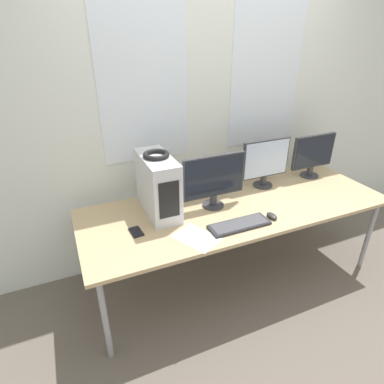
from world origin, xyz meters
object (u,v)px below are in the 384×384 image
Objects in this scene: cell_phone at (136,232)px; monitor_right_far at (313,155)px; headphones at (156,155)px; mouse at (272,216)px; monitor_main at (214,180)px; pc_tower at (158,185)px; monitor_right_near at (266,162)px; keyboard at (239,225)px.

monitor_right_far is at bearing 3.41° from cell_phone.
headphones reaches higher than mouse.
monitor_main is 1.11m from monitor_right_far.
monitor_right_far is at bearing 7.75° from monitor_main.
pc_tower is at bearing -90.00° from headphones.
pc_tower is 3.70× the size of cell_phone.
mouse is 0.77× the size of cell_phone.
pc_tower is at bearing -176.54° from monitor_right_near.
monitor_right_near is at bearing 3.46° from pc_tower.
headphones is 0.96m from mouse.
headphones is 0.42× the size of monitor_right_near.
monitor_right_far is (1.52, 0.06, -0.01)m from pc_tower.
mouse is at bearing -148.31° from monitor_right_far.
keyboard is (-1.06, -0.48, -0.21)m from monitor_right_far.
keyboard is (0.46, -0.42, -0.45)m from headphones.
mouse is at bearing -17.72° from cell_phone.
monitor_right_near is 1.27m from cell_phone.
monitor_right_near is 1.01× the size of monitor_right_far.
keyboard is (0.46, -0.42, -0.21)m from pc_tower.
headphones is at bearing 150.27° from mouse.
monitor_right_near is 0.75m from keyboard.
monitor_main is at bearing 4.89° from cell_phone.
keyboard is 0.28m from mouse.
mouse is at bearing -29.68° from pc_tower.
pc_tower is at bearing 168.18° from monitor_main.
headphones reaches higher than pc_tower.
monitor_right_near reaches higher than monitor_right_far.
monitor_right_far is (0.53, 0.00, -0.01)m from monitor_right_near.
monitor_main is 1.12× the size of monitor_right_near.
monitor_right_far is (1.52, 0.06, -0.25)m from headphones.
headphones reaches higher than monitor_right_near.
monitor_right_near is (0.99, 0.06, -0.23)m from headphones.
monitor_right_far reaches higher than mouse.
monitor_right_near is at bearing 6.93° from cell_phone.
keyboard is (-0.53, -0.48, -0.22)m from monitor_right_near.
cell_phone is (-0.24, -0.21, -0.46)m from headphones.
monitor_right_near is 4.42× the size of mouse.
keyboard is at bearing -137.96° from monitor_right_near.
headphones is 0.49m from monitor_main.
pc_tower is 1.52m from monitor_right_far.
cell_phone is at bearing -169.89° from monitor_main.
pc_tower is 2.61× the size of headphones.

